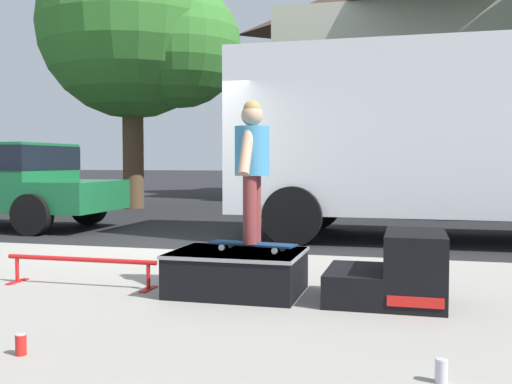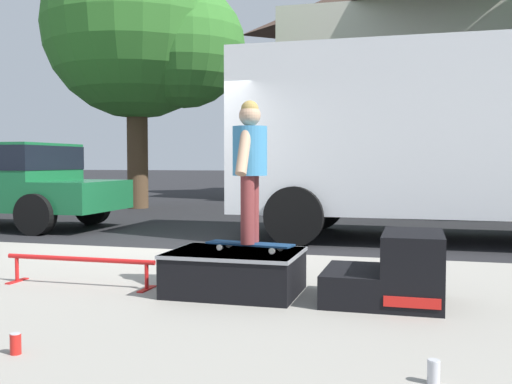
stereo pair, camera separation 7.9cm
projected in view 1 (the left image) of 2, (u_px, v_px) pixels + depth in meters
The scene contains 12 objects.
ground_plane at pixel (146, 251), 8.40m from camera, with size 140.00×140.00×0.00m, color black.
sidewalk_slab at pixel (6, 292), 5.50m from camera, with size 50.00×5.00×0.12m, color gray.
skate_box at pixel (237, 271), 5.17m from camera, with size 1.13×0.86×0.37m.
kicker_ramp at pixel (396, 273), 4.83m from camera, with size 0.95×0.81×0.58m.
grind_rail at pixel (81, 264), 5.47m from camera, with size 1.52×0.28×0.27m.
skateboard at pixel (252, 244), 5.18m from camera, with size 0.80×0.32×0.07m.
skater_kid at pixel (252, 160), 5.14m from camera, with size 0.30×0.64×1.24m.
soda_can at pixel (441, 371), 3.08m from camera, with size 0.07×0.07×0.13m.
soda_can_b at pixel (21, 345), 3.53m from camera, with size 0.07×0.07×0.13m.
box_truck at pixel (454, 134), 9.37m from camera, with size 6.91×2.63×3.05m.
street_tree_main at pixel (142, 31), 15.75m from camera, with size 5.45×4.96×7.38m.
house_behind at pixel (421, 76), 20.57m from camera, with size 9.54×8.23×8.40m.
Camera 1 is at (3.61, -7.69, 1.27)m, focal length 41.62 mm.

